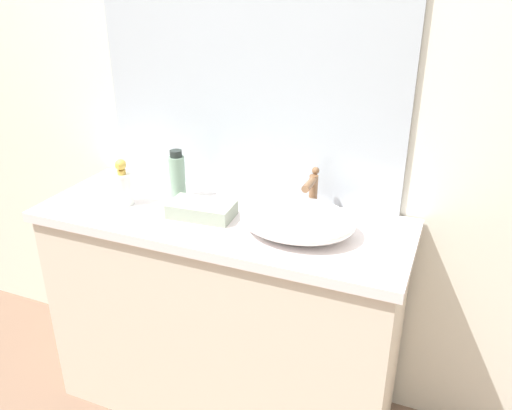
{
  "coord_description": "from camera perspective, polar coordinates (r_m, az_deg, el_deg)",
  "views": [
    {
      "loc": [
        0.77,
        -1.12,
        1.74
      ],
      "look_at": [
        0.13,
        0.41,
        0.99
      ],
      "focal_mm": 36.33,
      "sensor_mm": 36.0,
      "label": 1
    }
  ],
  "objects": [
    {
      "name": "sink_basin",
      "position": [
        1.78,
        4.52,
        -1.58
      ],
      "size": [
        0.41,
        0.32,
        0.11
      ],
      "primitive_type": "ellipsoid",
      "color": "white",
      "rests_on": "vanity_counter"
    },
    {
      "name": "faucet",
      "position": [
        1.91,
        6.21,
        1.77
      ],
      "size": [
        0.03,
        0.14,
        0.17
      ],
      "color": "brown",
      "rests_on": "vanity_counter"
    },
    {
      "name": "soap_dispenser",
      "position": [
        2.06,
        -14.43,
        2.03
      ],
      "size": [
        0.07,
        0.07,
        0.18
      ],
      "color": "white",
      "rests_on": "vanity_counter"
    },
    {
      "name": "wall_mirror_panel",
      "position": [
        1.99,
        -1.02,
        16.81
      ],
      "size": [
        1.23,
        0.01,
        1.14
      ],
      "primitive_type": "cube",
      "color": "#B2BCC6",
      "rests_on": "vanity_counter"
    },
    {
      "name": "lotion_bottle",
      "position": [
        2.07,
        -8.66,
        3.22
      ],
      "size": [
        0.06,
        0.06,
        0.2
      ],
      "color": "gray",
      "rests_on": "vanity_counter"
    },
    {
      "name": "vanity_counter",
      "position": [
        2.16,
        -3.62,
        -12.09
      ],
      "size": [
        1.41,
        0.52,
        0.91
      ],
      "color": "beige",
      "rests_on": "ground"
    },
    {
      "name": "folded_hand_towel",
      "position": [
        1.92,
        -6.0,
        -0.51
      ],
      "size": [
        0.25,
        0.15,
        0.05
      ],
      "primitive_type": "cube",
      "rotation": [
        0.0,
        0.0,
        0.07
      ],
      "color": "#97A290",
      "rests_on": "vanity_counter"
    },
    {
      "name": "bathroom_wall_rear",
      "position": [
        2.05,
        -0.05,
        12.07
      ],
      "size": [
        6.0,
        0.06,
        2.6
      ],
      "primitive_type": "cube",
      "color": "silver",
      "rests_on": "ground"
    }
  ]
}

